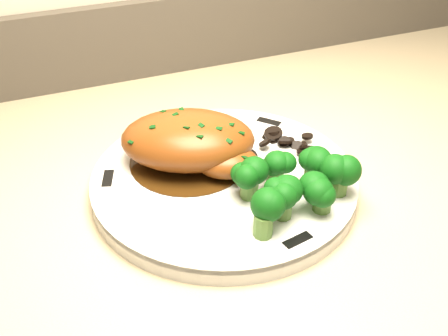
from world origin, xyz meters
name	(u,v)px	position (x,y,z in m)	size (l,w,h in m)	color
plate	(224,182)	(0.03, 1.66, 0.89)	(0.30, 0.30, 0.02)	silver
rim_accent_0	(269,122)	(0.13, 1.75, 0.90)	(0.03, 0.01, 0.00)	black
rim_accent_1	(108,179)	(-0.10, 1.71, 0.90)	(0.03, 0.01, 0.00)	black
rim_accent_2	(298,240)	(0.05, 1.53, 0.90)	(0.03, 0.01, 0.00)	black
gravy_pool	(189,161)	(0.00, 1.70, 0.90)	(0.14, 0.14, 0.00)	#361E09
chicken_breast	(192,142)	(0.00, 1.70, 0.93)	(0.18, 0.16, 0.06)	brown
mushroom_pile	(275,147)	(0.10, 1.69, 0.90)	(0.09, 0.07, 0.02)	black
broccoli_florets	(293,183)	(0.08, 1.59, 0.92)	(0.13, 0.10, 0.05)	#568036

